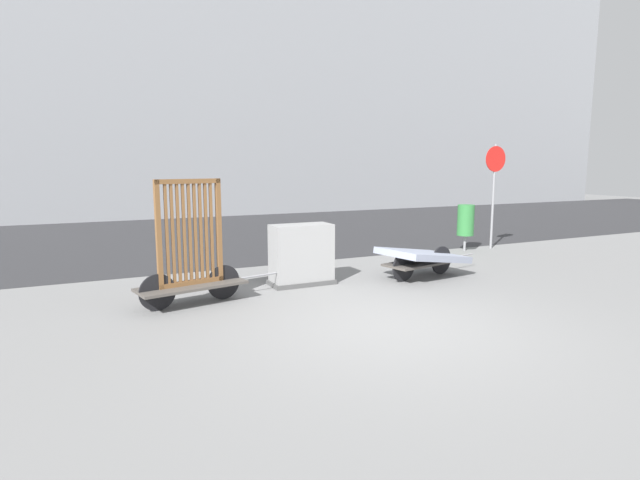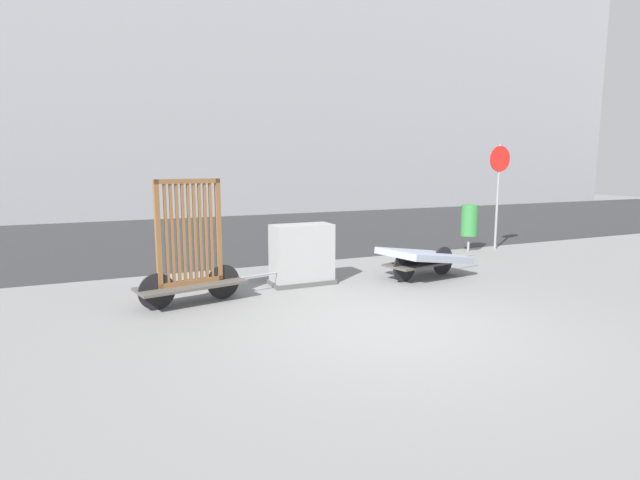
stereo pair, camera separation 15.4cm
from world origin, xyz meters
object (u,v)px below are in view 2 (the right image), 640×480
object	(u,v)px
utility_cabinet	(302,257)
trash_bin	(469,221)
bike_cart_with_mattress	(425,257)
sign_post	(499,180)
bike_cart_with_bedframe	(191,262)

from	to	relation	value
utility_cabinet	trash_bin	bearing A→B (deg)	16.49
bike_cart_with_mattress	sign_post	distance (m)	4.38
bike_cart_with_bedframe	sign_post	xyz separation A→B (m)	(7.98, 2.00, 1.10)
bike_cart_with_bedframe	sign_post	world-z (taller)	sign_post
utility_cabinet	trash_bin	xyz separation A→B (m)	(5.08, 1.50, 0.26)
bike_cart_with_bedframe	sign_post	size ratio (longest dim) A/B	0.89
bike_cart_with_mattress	utility_cabinet	bearing A→B (deg)	155.76
bike_cart_with_bedframe	utility_cabinet	world-z (taller)	bike_cart_with_bedframe
bike_cart_with_mattress	sign_post	size ratio (longest dim) A/B	0.90
bike_cart_with_mattress	trash_bin	xyz separation A→B (m)	(2.79, 2.01, 0.36)
utility_cabinet	sign_post	xyz separation A→B (m)	(5.95, 1.50, 1.26)
bike_cart_with_mattress	trash_bin	bearing A→B (deg)	23.86
bike_cart_with_bedframe	utility_cabinet	xyz separation A→B (m)	(2.03, 0.50, -0.16)
bike_cart_with_mattress	utility_cabinet	world-z (taller)	utility_cabinet
bike_cart_with_mattress	trash_bin	size ratio (longest dim) A/B	2.07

